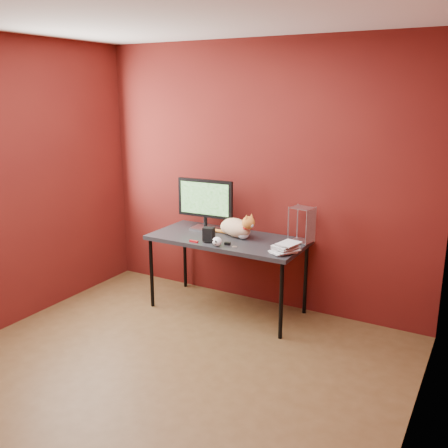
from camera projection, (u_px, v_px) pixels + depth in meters
The scene contains 11 objects.
room at pixel (150, 193), 3.40m from camera, with size 3.52×3.52×2.61m.
desk at pixel (227, 243), 4.81m from camera, with size 1.50×0.70×0.75m.
monitor at pixel (205, 202), 5.00m from camera, with size 0.60×0.21×0.52m.
cat at pixel (236, 227), 4.81m from camera, with size 0.55×0.33×0.26m.
skull_mug at pixel (217, 242), 4.52m from camera, with size 0.09×0.09×0.09m.
speaker at pixel (209, 235), 4.65m from camera, with size 0.12×0.12×0.14m.
book_stack at pixel (282, 191), 4.27m from camera, with size 0.25×0.26×1.06m.
wire_rack at pixel (302, 224), 4.62m from camera, with size 0.22×0.19×0.34m.
pocket_knife at pixel (194, 241), 4.65m from camera, with size 0.09×0.02×0.02m, color #A80D13.
black_gadget at pixel (227, 244), 4.57m from camera, with size 0.05×0.03×0.03m, color black.
washer at pixel (235, 247), 4.51m from camera, with size 0.05×0.05×0.00m, color #ACABB0.
Camera 1 is at (2.08, -2.66, 2.12)m, focal length 40.00 mm.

